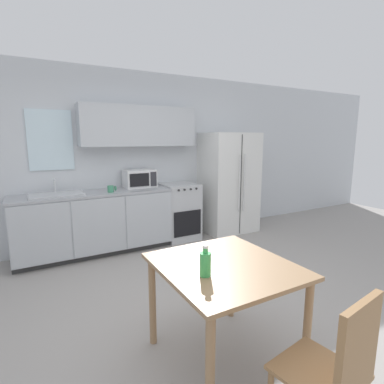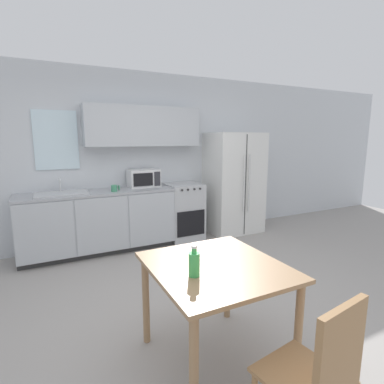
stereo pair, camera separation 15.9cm
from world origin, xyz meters
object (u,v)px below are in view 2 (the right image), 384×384
object	(u,v)px
drink_bottle	(194,263)
dining_table	(216,279)
oven_range	(183,211)
dining_chair_near	(321,372)
refrigerator	(234,183)
microwave	(144,178)
coffee_mug	(115,188)

from	to	relation	value
drink_bottle	dining_table	bearing A→B (deg)	22.35
oven_range	drink_bottle	xyz separation A→B (m)	(-1.22, -2.79, 0.39)
dining_table	dining_chair_near	size ratio (longest dim) A/B	1.06
refrigerator	microwave	xyz separation A→B (m)	(-1.62, 0.15, 0.16)
coffee_mug	dining_chair_near	xyz separation A→B (m)	(0.24, -3.43, -0.42)
oven_range	dining_chair_near	distance (m)	3.68
drink_bottle	microwave	bearing A→B (deg)	78.75
oven_range	dining_table	xyz separation A→B (m)	(-1.00, -2.70, 0.19)
microwave	drink_bottle	world-z (taller)	microwave
refrigerator	oven_range	bearing A→B (deg)	177.12
coffee_mug	dining_chair_near	bearing A→B (deg)	-86.08
oven_range	dining_table	size ratio (longest dim) A/B	0.94
refrigerator	dining_table	bearing A→B (deg)	-126.65
refrigerator	microwave	size ratio (longest dim) A/B	3.72
oven_range	dining_chair_near	xyz separation A→B (m)	(-0.91, -3.57, 0.07)
dining_table	drink_bottle	size ratio (longest dim) A/B	4.62
dining_chair_near	drink_bottle	bearing A→B (deg)	103.02
microwave	dining_chair_near	bearing A→B (deg)	-94.25
microwave	dining_table	world-z (taller)	microwave
coffee_mug	drink_bottle	xyz separation A→B (m)	(-0.07, -2.66, -0.10)
coffee_mug	dining_table	world-z (taller)	coffee_mug
oven_range	refrigerator	distance (m)	1.06
microwave	coffee_mug	xyz separation A→B (m)	(-0.51, -0.23, -0.09)
oven_range	microwave	xyz separation A→B (m)	(-0.64, 0.10, 0.58)
coffee_mug	drink_bottle	distance (m)	2.66
refrigerator	drink_bottle	distance (m)	3.51
refrigerator	microwave	bearing A→B (deg)	174.71
dining_table	dining_chair_near	world-z (taller)	dining_chair_near
oven_range	dining_chair_near	world-z (taller)	dining_chair_near
refrigerator	coffee_mug	xyz separation A→B (m)	(-2.13, -0.08, 0.08)
refrigerator	coffee_mug	size ratio (longest dim) A/B	14.39
dining_table	coffee_mug	bearing A→B (deg)	93.44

